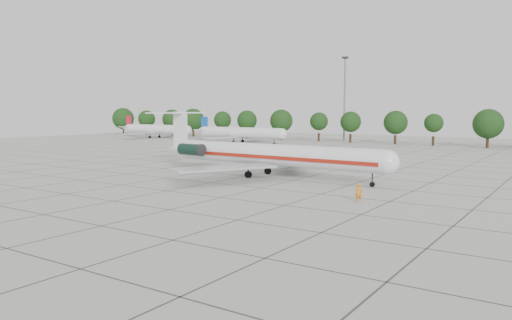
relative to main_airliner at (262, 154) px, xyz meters
The scene contains 8 objects.
ground 11.27m from the main_airliner, 56.70° to the right, with size 260.00×260.00×0.00m, color #ACACA5.
apron_joints 9.02m from the main_airliner, 45.21° to the left, with size 170.00×170.00×0.02m, color #383838.
main_airliner is the anchor object (origin of this frame).
ground_crew 22.53m from the main_airliner, 30.32° to the right, with size 0.73×0.48×2.00m, color orange.
bg_airliner_a 102.52m from the main_airliner, 143.44° to the left, with size 28.24×27.20×7.40m.
bg_airliner_b 71.91m from the main_airliner, 128.08° to the left, with size 28.24×27.20×7.40m.
tree_line 76.24m from the main_airliner, 94.33° to the left, with size 249.86×8.44×10.22m.
floodlight_mast 87.10m from the main_airliner, 106.18° to the left, with size 1.60×1.60×25.45m.
Camera 1 is at (32.89, -50.21, 9.50)m, focal length 35.00 mm.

